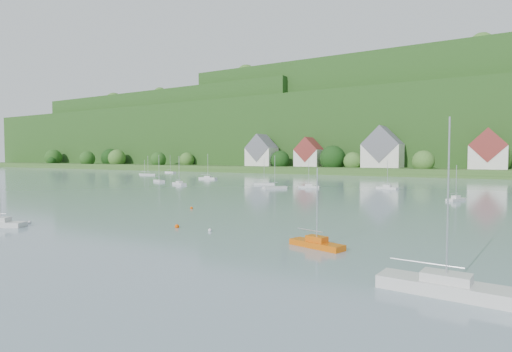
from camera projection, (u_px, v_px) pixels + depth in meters
The scene contains 14 objects.
far_shore_strip at pixel (378, 170), 193.46m from camera, with size 600.00×60.00×3.00m, color #2E4F1D.
forested_ridge at pixel (410, 131), 250.71m from camera, with size 620.00×181.22×69.89m.
village_building_0 at pixel (262, 153), 210.64m from camera, with size 14.00×10.40×16.00m.
village_building_1 at pixel (309, 154), 199.36m from camera, with size 12.00×9.36×14.00m.
village_building_2 at pixel (383, 151), 180.22m from camera, with size 16.00×11.44×18.00m.
village_building_3 at pixel (488, 152), 157.73m from camera, with size 13.00×10.40×15.50m.
near_sailboat_3 at pixel (1, 223), 46.65m from camera, with size 5.71×3.56×7.48m.
near_sailboat_4 at pixel (446, 286), 23.70m from camera, with size 7.56×2.56×10.05m.
near_sailboat_5 at pixel (317, 243), 35.92m from camera, with size 5.28×2.74×6.87m.
mooring_buoy_1 at pixel (29, 223), 48.87m from camera, with size 0.42×0.42×0.42m, color silver.
mooring_buoy_2 at pixel (177, 228), 45.91m from camera, with size 0.50×0.50×0.50m, color #DE4800.
mooring_buoy_3 at pixel (192, 209), 62.48m from camera, with size 0.42×0.42×0.42m, color #DE4800.
mooring_buoy_4 at pixel (210, 231), 43.69m from camera, with size 0.40×0.40×0.40m, color silver.
far_sailboat_cluster at pixel (330, 182), 119.96m from camera, with size 188.98×70.80×8.71m.
Camera 1 is at (52.53, 5.49, 7.84)m, focal length 29.38 mm.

